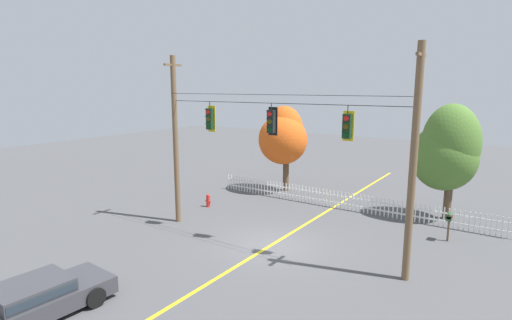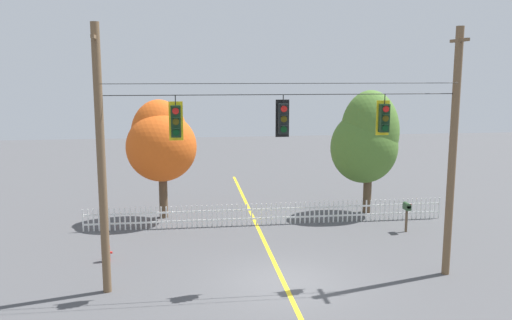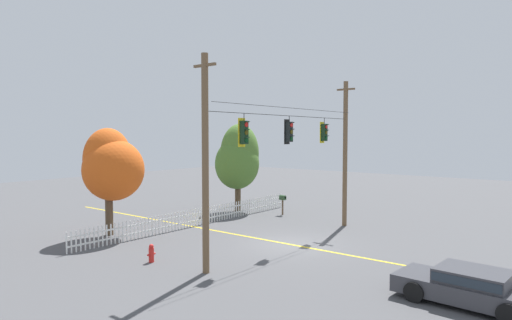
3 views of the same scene
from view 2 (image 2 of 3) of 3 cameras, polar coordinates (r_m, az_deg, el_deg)
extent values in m
plane|color=#4C4C4F|center=(17.99, 2.97, -12.97)|extent=(80.00, 80.00, 0.00)
cube|color=gold|center=(17.99, 2.97, -12.96)|extent=(0.16, 36.00, 0.01)
cylinder|color=brown|center=(16.76, -16.29, -0.22)|extent=(0.26, 0.26, 8.31)
cylinder|color=brown|center=(18.74, 20.36, 0.55)|extent=(0.26, 0.26, 8.31)
cube|color=brown|center=(16.57, -16.89, 12.51)|extent=(0.10, 1.10, 0.10)
cube|color=brown|center=(18.57, 21.03, 11.92)|extent=(0.10, 1.10, 0.10)
cylinder|color=black|center=(16.65, 3.15, 7.04)|extent=(11.12, 0.02, 0.02)
cylinder|color=black|center=(16.39, 3.33, 8.22)|extent=(11.12, 0.02, 0.02)
cylinder|color=black|center=(16.37, -8.66, 6.36)|extent=(0.03, 0.03, 0.31)
cube|color=yellow|center=(16.54, -8.60, 4.17)|extent=(0.43, 0.02, 1.20)
cube|color=black|center=(16.41, -8.60, 4.13)|extent=(0.30, 0.24, 0.97)
cylinder|color=red|center=(16.25, -8.64, 5.22)|extent=(0.20, 0.03, 0.20)
cube|color=black|center=(16.20, -8.65, 5.61)|extent=(0.22, 0.12, 0.06)
cylinder|color=#463B09|center=(16.28, -8.61, 4.08)|extent=(0.20, 0.03, 0.20)
cube|color=black|center=(16.22, -8.62, 4.47)|extent=(0.22, 0.12, 0.06)
cylinder|color=#073513|center=(16.31, -8.58, 2.95)|extent=(0.20, 0.03, 0.20)
cube|color=black|center=(16.25, -8.60, 3.34)|extent=(0.22, 0.12, 0.06)
cylinder|color=black|center=(16.64, 2.95, 6.56)|extent=(0.03, 0.03, 0.28)
cube|color=black|center=(16.81, 2.85, 4.49)|extent=(0.43, 0.02, 1.18)
cube|color=black|center=(16.69, 2.93, 4.45)|extent=(0.30, 0.24, 0.95)
cylinder|color=red|center=(16.53, 3.02, 5.51)|extent=(0.20, 0.03, 0.20)
cube|color=black|center=(16.48, 3.06, 5.90)|extent=(0.22, 0.12, 0.06)
cylinder|color=#463B09|center=(16.55, 3.02, 4.41)|extent=(0.20, 0.03, 0.20)
cube|color=black|center=(16.50, 3.05, 4.80)|extent=(0.22, 0.12, 0.06)
cylinder|color=#073513|center=(16.58, 3.01, 3.32)|extent=(0.20, 0.03, 0.20)
cube|color=black|center=(16.53, 3.04, 3.70)|extent=(0.22, 0.12, 0.06)
cylinder|color=black|center=(17.55, 13.68, 6.38)|extent=(0.03, 0.03, 0.32)
cube|color=yellow|center=(17.71, 13.45, 4.43)|extent=(0.43, 0.02, 1.12)
cube|color=black|center=(17.59, 13.60, 4.39)|extent=(0.30, 0.24, 0.91)
cylinder|color=red|center=(17.44, 13.80, 5.34)|extent=(0.20, 0.03, 0.20)
cube|color=black|center=(17.39, 13.87, 5.70)|extent=(0.22, 0.12, 0.06)
cylinder|color=#463B09|center=(17.46, 13.76, 4.35)|extent=(0.20, 0.03, 0.20)
cube|color=black|center=(17.41, 13.83, 4.71)|extent=(0.22, 0.12, 0.06)
cylinder|color=#073513|center=(17.49, 13.72, 3.37)|extent=(0.20, 0.03, 0.20)
cube|color=black|center=(17.44, 13.79, 3.73)|extent=(0.22, 0.12, 0.06)
cube|color=white|center=(24.30, -18.11, -6.20)|extent=(0.06, 0.04, 1.00)
cube|color=white|center=(24.26, -17.59, -6.20)|extent=(0.06, 0.04, 1.00)
cube|color=white|center=(24.22, -17.06, -6.20)|extent=(0.06, 0.04, 1.00)
cube|color=white|center=(24.19, -16.54, -6.20)|extent=(0.06, 0.04, 1.00)
cube|color=white|center=(24.15, -16.01, -6.20)|extent=(0.06, 0.04, 1.00)
cube|color=white|center=(24.12, -15.48, -6.19)|extent=(0.06, 0.04, 1.00)
cube|color=white|center=(24.09, -14.95, -6.19)|extent=(0.06, 0.04, 1.00)
cube|color=white|center=(24.06, -14.42, -6.18)|extent=(0.06, 0.04, 1.00)
cube|color=white|center=(24.04, -13.89, -6.18)|extent=(0.06, 0.04, 1.00)
cube|color=white|center=(24.01, -13.36, -6.17)|extent=(0.06, 0.04, 1.00)
cube|color=white|center=(23.99, -12.82, -6.17)|extent=(0.06, 0.04, 1.00)
cube|color=white|center=(23.97, -12.29, -6.16)|extent=(0.06, 0.04, 1.00)
cube|color=white|center=(23.95, -11.75, -6.16)|extent=(0.06, 0.04, 1.00)
cube|color=white|center=(23.94, -11.21, -6.15)|extent=(0.06, 0.04, 1.00)
cube|color=white|center=(23.92, -10.68, -6.14)|extent=(0.06, 0.04, 1.00)
cube|color=white|center=(23.91, -10.14, -6.13)|extent=(0.06, 0.04, 1.00)
cube|color=white|center=(23.90, -9.60, -6.12)|extent=(0.06, 0.04, 1.00)
cube|color=white|center=(23.89, -9.06, -6.11)|extent=(0.06, 0.04, 1.00)
cube|color=white|center=(23.89, -8.52, -6.10)|extent=(0.06, 0.04, 1.00)
cube|color=white|center=(23.88, -7.98, -6.09)|extent=(0.06, 0.04, 1.00)
cube|color=white|center=(23.88, -7.44, -6.08)|extent=(0.06, 0.04, 1.00)
cube|color=white|center=(23.88, -6.90, -6.07)|extent=(0.06, 0.04, 1.00)
cube|color=white|center=(23.89, -6.36, -6.06)|extent=(0.06, 0.04, 1.00)
cube|color=white|center=(23.89, -5.83, -6.04)|extent=(0.06, 0.04, 1.00)
cube|color=white|center=(23.90, -5.29, -6.03)|extent=(0.06, 0.04, 1.00)
cube|color=white|center=(23.91, -4.75, -6.02)|extent=(0.06, 0.04, 1.00)
cube|color=white|center=(23.92, -4.21, -6.00)|extent=(0.06, 0.04, 1.00)
cube|color=white|center=(23.93, -3.67, -5.99)|extent=(0.06, 0.04, 1.00)
cube|color=white|center=(23.95, -3.14, -5.97)|extent=(0.06, 0.04, 1.00)
cube|color=white|center=(23.96, -2.60, -5.95)|extent=(0.06, 0.04, 1.00)
cube|color=white|center=(23.98, -2.06, -5.94)|extent=(0.06, 0.04, 1.00)
cube|color=white|center=(24.00, -1.53, -5.92)|extent=(0.06, 0.04, 1.00)
cube|color=white|center=(24.03, -1.00, -5.90)|extent=(0.06, 0.04, 1.00)
cube|color=white|center=(24.05, -0.47, -5.89)|extent=(0.06, 0.04, 1.00)
cube|color=white|center=(24.08, 0.07, -5.87)|extent=(0.06, 0.04, 1.00)
cube|color=white|center=(24.11, 0.60, -5.85)|extent=(0.06, 0.04, 1.00)
cube|color=white|center=(24.14, 1.12, -5.83)|extent=(0.06, 0.04, 1.00)
cube|color=white|center=(24.18, 1.65, -5.81)|extent=(0.06, 0.04, 1.00)
cube|color=white|center=(24.21, 2.17, -5.79)|extent=(0.06, 0.04, 1.00)
cube|color=white|center=(24.25, 2.70, -5.77)|extent=(0.06, 0.04, 1.00)
cube|color=white|center=(24.29, 3.22, -5.75)|extent=(0.06, 0.04, 1.00)
cube|color=white|center=(24.33, 3.74, -5.73)|extent=(0.06, 0.04, 1.00)
cube|color=white|center=(24.38, 4.26, -5.71)|extent=(0.06, 0.04, 1.00)
cube|color=white|center=(24.42, 4.77, -5.68)|extent=(0.06, 0.04, 1.00)
cube|color=white|center=(24.47, 5.29, -5.66)|extent=(0.06, 0.04, 1.00)
cube|color=white|center=(24.52, 5.80, -5.64)|extent=(0.06, 0.04, 1.00)
cube|color=white|center=(24.57, 6.31, -5.61)|extent=(0.06, 0.04, 1.00)
cube|color=white|center=(24.62, 6.82, -5.59)|extent=(0.06, 0.04, 1.00)
cube|color=white|center=(24.68, 7.32, -5.57)|extent=(0.06, 0.04, 1.00)
cube|color=white|center=(24.74, 7.83, -5.54)|extent=(0.06, 0.04, 1.00)
cube|color=white|center=(24.80, 8.33, -5.52)|extent=(0.06, 0.04, 1.00)
cube|color=white|center=(24.86, 8.83, -5.49)|extent=(0.06, 0.04, 1.00)
cube|color=white|center=(24.92, 9.32, -5.47)|extent=(0.06, 0.04, 1.00)
cube|color=white|center=(24.99, 9.81, -5.44)|extent=(0.06, 0.04, 1.00)
cube|color=white|center=(25.05, 10.30, -5.42)|extent=(0.06, 0.04, 1.00)
cube|color=white|center=(25.12, 10.79, -5.39)|extent=(0.06, 0.04, 1.00)
cube|color=white|center=(25.19, 11.28, -5.37)|extent=(0.06, 0.04, 1.00)
cube|color=white|center=(25.26, 11.76, -5.34)|extent=(0.06, 0.04, 1.00)
cube|color=white|center=(25.34, 12.24, -5.31)|extent=(0.06, 0.04, 1.00)
cube|color=white|center=(25.41, 12.72, -5.29)|extent=(0.06, 0.04, 1.00)
cube|color=white|center=(25.49, 13.19, -5.26)|extent=(0.06, 0.04, 1.00)
cube|color=white|center=(25.57, 13.66, -5.23)|extent=(0.06, 0.04, 1.00)
cube|color=white|center=(25.65, 14.13, -5.20)|extent=(0.06, 0.04, 1.00)
cube|color=white|center=(25.73, 14.59, -5.18)|extent=(0.06, 0.04, 1.00)
cube|color=white|center=(25.82, 15.05, -5.15)|extent=(0.06, 0.04, 1.00)
cube|color=white|center=(25.90, 15.51, -5.12)|extent=(0.06, 0.04, 1.00)
cube|color=white|center=(25.99, 15.97, -5.09)|extent=(0.06, 0.04, 1.00)
cube|color=white|center=(26.08, 16.42, -5.06)|extent=(0.06, 0.04, 1.00)
cube|color=white|center=(26.17, 16.87, -5.04)|extent=(0.06, 0.04, 1.00)
cube|color=white|center=(26.26, 17.32, -5.01)|extent=(0.06, 0.04, 1.00)
cube|color=white|center=(26.35, 17.76, -4.98)|extent=(0.06, 0.04, 1.00)
cube|color=white|center=(26.45, 18.20, -4.95)|extent=(0.06, 0.04, 1.00)
cube|color=white|center=(26.55, 18.64, -4.92)|extent=(0.06, 0.04, 1.00)
cube|color=white|center=(26.65, 19.07, -4.89)|extent=(0.06, 0.04, 1.00)
cube|color=white|center=(24.24, 1.37, -6.26)|extent=(16.33, 0.03, 0.08)
cube|color=white|center=(24.13, 1.38, -5.30)|extent=(16.33, 0.03, 0.08)
cylinder|color=brown|center=(25.52, -9.94, -3.20)|extent=(0.40, 0.40, 2.67)
ellipsoid|color=#DB5619|center=(24.68, -10.12, 1.38)|extent=(3.22, 2.89, 3.18)
ellipsoid|color=#DB5619|center=(24.96, -10.36, 2.69)|extent=(2.59, 2.14, 3.26)
cylinder|color=brown|center=(26.68, 11.88, -3.07)|extent=(0.40, 0.40, 2.34)
ellipsoid|color=#4C752D|center=(26.00, 11.54, 1.35)|extent=(3.26, 2.83, 3.45)
ellipsoid|color=#4C752D|center=(25.99, 12.13, 2.92)|extent=(2.82, 2.51, 4.03)
cylinder|color=red|center=(20.43, -15.71, -9.65)|extent=(0.22, 0.22, 0.59)
sphere|color=red|center=(20.32, -15.75, -8.68)|extent=(0.20, 0.20, 0.20)
cylinder|color=red|center=(20.45, -16.13, -9.57)|extent=(0.08, 0.08, 0.08)
cylinder|color=red|center=(20.40, -15.29, -9.57)|extent=(0.08, 0.08, 0.08)
cube|color=brown|center=(24.01, 15.85, -6.30)|extent=(0.08, 0.08, 0.98)
cube|color=#2D4C2D|center=(23.86, 15.91, -4.91)|extent=(0.22, 0.44, 0.20)
cylinder|color=#2D4C2D|center=(23.83, 15.92, -4.68)|extent=(0.22, 0.44, 0.22)
cube|color=red|center=(23.80, 16.31, -4.70)|extent=(0.02, 0.08, 0.12)
camera|label=1|loc=(12.05, 72.13, 2.81)|focal=28.19mm
camera|label=3|loc=(15.27, -79.91, -4.33)|focal=31.39mm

